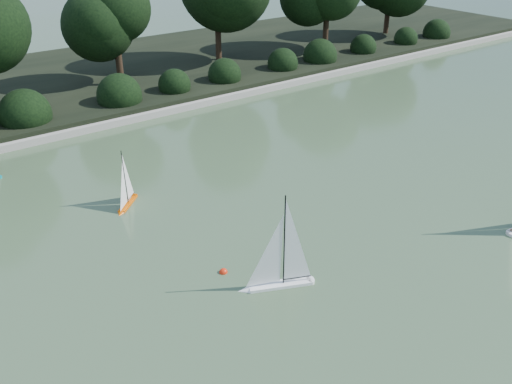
# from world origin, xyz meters

# --- Properties ---
(ground) EXTENTS (80.00, 80.00, 0.00)m
(ground) POSITION_xyz_m (0.00, 0.00, 0.00)
(ground) COLOR #354D2E
(ground) RESTS_ON ground
(pond_coping) EXTENTS (40.00, 0.35, 0.18)m
(pond_coping) POSITION_xyz_m (0.00, 9.00, 0.09)
(pond_coping) COLOR gray
(pond_coping) RESTS_ON ground
(far_bank) EXTENTS (40.00, 8.00, 0.30)m
(far_bank) POSITION_xyz_m (0.00, 13.00, 0.15)
(far_bank) COLOR black
(far_bank) RESTS_ON ground
(tree_line) EXTENTS (26.31, 3.93, 4.39)m
(tree_line) POSITION_xyz_m (1.23, 11.44, 2.64)
(tree_line) COLOR black
(tree_line) RESTS_ON ground
(shrub_hedge) EXTENTS (29.10, 1.10, 1.10)m
(shrub_hedge) POSITION_xyz_m (0.00, 9.90, 0.45)
(shrub_hedge) COLOR black
(shrub_hedge) RESTS_ON ground
(sailboat_white_a) EXTENTS (1.17, 0.65, 1.66)m
(sailboat_white_a) POSITION_xyz_m (-1.31, 0.98, 0.26)
(sailboat_white_a) COLOR white
(sailboat_white_a) RESTS_ON ground
(sailboat_orange) EXTENTS (0.70, 0.68, 1.19)m
(sailboat_orange) POSITION_xyz_m (-2.01, 4.73, 0.19)
(sailboat_orange) COLOR #F15800
(sailboat_orange) RESTS_ON ground
(race_buoy) EXTENTS (0.14, 0.14, 0.14)m
(race_buoy) POSITION_xyz_m (-1.74, 1.76, 0.00)
(race_buoy) COLOR red
(race_buoy) RESTS_ON ground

